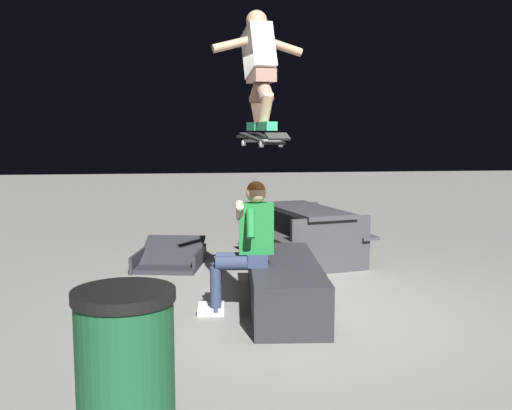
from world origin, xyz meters
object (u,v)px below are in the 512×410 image
Objects in this scene: picnic_table_back at (306,226)px; trash_bin at (126,379)px; skateboard at (261,138)px; ledge_box_main at (284,285)px; kicker_ramp at (170,261)px; person_sitting_on_ledge at (245,240)px; skater_airborne at (259,64)px.

picnic_table_back is 5.32m from trash_bin.
skateboard reaches higher than trash_bin.
ledge_box_main reaches higher than kicker_ramp.
skateboard is 3.02m from kicker_ramp.
kicker_ramp is 0.59× the size of picnic_table_back.
person_sitting_on_ledge is 2.38m from kicker_ramp.
person_sitting_on_ledge is at bearing 102.77° from ledge_box_main.
trash_bin is (-4.92, 2.01, -0.00)m from picnic_table_back.
ledge_box_main is 1.05× the size of picnic_table_back.
skater_airborne reaches higher than trash_bin.
person_sitting_on_ledge reaches higher than kicker_ramp.
trash_bin reaches higher than ledge_box_main.
kicker_ramp is (2.05, 1.20, -0.17)m from ledge_box_main.
person_sitting_on_ledge is 1.15× the size of kicker_ramp.
ledge_box_main is at bearing -43.56° from skateboard.
skateboard is 0.93× the size of skater_airborne.
picnic_table_back is at bearing -25.72° from person_sitting_on_ledge.
kicker_ramp is 1.16× the size of trash_bin.
skateboard is (-0.29, 0.28, 1.49)m from ledge_box_main.
trash_bin is at bearing 157.77° from picnic_table_back.
skateboard is at bearing 136.44° from ledge_box_main.
picnic_table_back is at bearing -22.23° from trash_bin.
kicker_ramp is 4.83m from trash_bin.
person_sitting_on_ledge is 1.70m from skater_airborne.
trash_bin is (-2.76, 1.34, 0.25)m from ledge_box_main.
trash_bin is at bearing 178.36° from kicker_ramp.
picnic_table_back is 1.99× the size of trash_bin.
skateboard is at bearing -169.37° from skater_airborne.
skateboard is at bearing -158.56° from kicker_ramp.
person_sitting_on_ledge reaches higher than trash_bin.
skateboard is 0.53× the size of picnic_table_back.
person_sitting_on_ledge is 2.51m from picnic_table_back.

